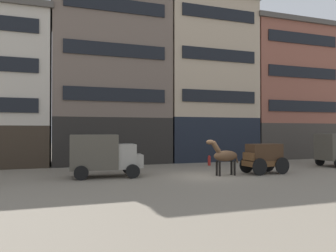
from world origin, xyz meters
The scene contains 9 objects.
ground_plane centered at (0.00, 0.00, 0.00)m, with size 120.00×120.00×0.00m, color slate.
building_center_left centered at (-4.43, 10.70, 7.78)m, with size 10.39×6.38×15.49m.
building_center_right centered at (5.02, 10.70, 8.03)m, with size 9.21×6.38×15.98m.
building_far_right centered at (14.45, 10.70, 7.22)m, with size 10.34×6.38×14.36m.
cargo_wagon centered at (4.11, -0.14, 1.15)m, with size 2.97×1.64×1.98m.
draft_horse centered at (1.16, -0.14, 1.27)m, with size 2.35×0.68×2.30m.
delivery_truck_far centered at (-6.21, 1.64, 1.42)m, with size 4.47×2.41×2.62m.
pedestrian_officer centered at (9.20, 5.51, 0.98)m, with size 0.38×0.38×1.79m.
fire_hydrant_curbside centered at (2.85, 5.49, 0.43)m, with size 0.24×0.24×0.83m.
Camera 1 is at (-8.83, -18.37, 2.88)m, focal length 34.30 mm.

